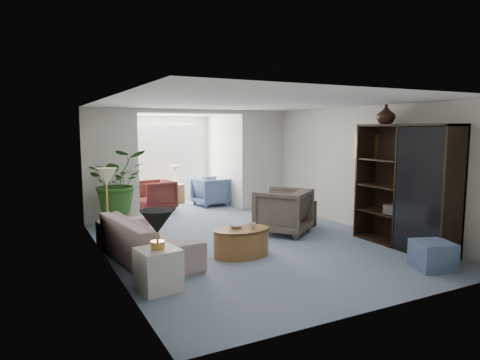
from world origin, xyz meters
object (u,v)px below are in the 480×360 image
wingback_chair (283,211)px  sunroom_chair_maroon (156,195)px  entertainment_cabinet (405,186)px  sunroom_table (175,194)px  floor_lamp (106,176)px  sunroom_chair_blue (211,191)px  coffee_cup (253,226)px  cabinet_urn (386,114)px  sofa (146,239)px  end_table (158,269)px  ottoman (433,255)px  plant_pot (119,221)px  coffee_table (241,242)px  framed_picture (367,147)px  table_lamp (157,222)px  coffee_bowl (236,226)px  side_table_dark (303,214)px

wingback_chair → sunroom_chair_maroon: bearing=-102.6°
entertainment_cabinet → sunroom_table: entertainment_cabinet is taller
floor_lamp → sunroom_chair_blue: (3.20, 2.95, -0.87)m
wingback_chair → floor_lamp: bearing=-45.7°
coffee_cup → sunroom_chair_blue: bearing=74.9°
sunroom_chair_maroon → cabinet_urn: bearing=24.9°
cabinet_urn → sofa: bearing=168.4°
end_table → ottoman: bearing=-15.4°
entertainment_cabinet → plant_pot: 5.59m
sunroom_chair_maroon → sunroom_table: 1.07m
floor_lamp → coffee_table: (1.83, -1.45, -1.02)m
sofa → floor_lamp: bearing=15.8°
framed_picture → sunroom_chair_blue: size_ratio=0.61×
sofa → sunroom_chair_maroon: bearing=-26.4°
wingback_chair → sunroom_table: 4.29m
table_lamp → sunroom_chair_maroon: size_ratio=0.52×
cabinet_urn → sunroom_table: bearing=111.2°
floor_lamp → coffee_bowl: size_ratio=1.62×
end_table → wingback_chair: wingback_chair is taller
coffee_bowl → ottoman: 3.01m
ottoman → sunroom_chair_blue: size_ratio=0.63×
floor_lamp → sunroom_chair_blue: 4.44m
wingback_chair → plant_pot: bearing=-71.0°
coffee_cup → plant_pot: size_ratio=0.27×
framed_picture → ottoman: framed_picture is taller
side_table_dark → sunroom_chair_blue: 3.25m
cabinet_urn → ottoman: (-0.54, -1.54, -2.10)m
cabinet_urn → side_table_dark: bearing=112.0°
coffee_bowl → sunroom_chair_maroon: 4.30m
sofa → end_table: bearing=163.7°
entertainment_cabinet → floor_lamp: bearing=153.5°
cabinet_urn → sunroom_chair_blue: (-1.38, 4.73, -1.93)m
sunroom_chair_blue → wingback_chair: bearing=174.3°
end_table → ottoman: (3.83, -1.05, -0.07)m
end_table → coffee_cup: coffee_cup is taller
table_lamp → coffee_cup: 1.96m
coffee_table → wingback_chair: (1.41, 0.93, 0.22)m
coffee_bowl → coffee_cup: 0.28m
wingback_chair → ottoman: bearing=69.1°
floor_lamp → cabinet_urn: size_ratio=1.04×
wingback_chair → sunroom_table: bearing=-116.0°
sunroom_chair_blue → sunroom_chair_maroon: (-1.50, 0.00, 0.01)m
floor_lamp → entertainment_cabinet: bearing=-26.5°
plant_pot → sunroom_table: (1.99, 2.31, 0.10)m
sunroom_chair_maroon → side_table_dark: bearing=28.9°
end_table → sunroom_chair_blue: size_ratio=0.66×
plant_pot → sunroom_chair_maroon: size_ratio=0.48×
entertainment_cabinet → ottoman: size_ratio=4.14×
floor_lamp → wingback_chair: 3.38m
table_lamp → cabinet_urn: (4.37, 0.49, 1.41)m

